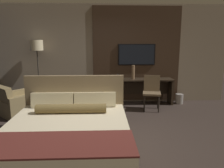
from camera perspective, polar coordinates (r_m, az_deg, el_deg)
name	(u,v)px	position (r m, az deg, el deg)	size (l,w,h in m)	color
ground_plane	(104,140)	(4.16, -2.04, -14.37)	(16.00, 16.00, 0.00)	#332823
wall_back_tv_panel	(108,55)	(6.36, -1.06, 7.70)	(7.20, 0.09, 2.80)	gray
bed	(68,134)	(3.74, -11.35, -12.57)	(1.98, 2.18, 1.11)	#33281E
desk	(137,86)	(6.30, 6.52, -0.63)	(2.01, 0.46, 0.73)	#2D2319
tv	(137,55)	(6.36, 6.45, 7.65)	(1.07, 0.04, 0.60)	black
desk_chair	(152,89)	(5.82, 10.34, -1.38)	(0.53, 0.53, 0.90)	brown
armchair_by_window	(17,104)	(5.88, -23.53, -4.91)	(1.15, 1.15, 0.76)	olive
floor_lamp	(37,51)	(6.33, -19.01, 8.23)	(0.34, 0.34, 1.81)	#282623
vase_tall	(133,72)	(6.15, 5.55, 3.08)	(0.09, 0.09, 0.39)	#846647
vase_short	(118,76)	(6.15, 1.53, 2.09)	(0.11, 0.11, 0.17)	#333338
waste_bin	(179,99)	(6.63, 17.16, -3.71)	(0.22, 0.22, 0.28)	gray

